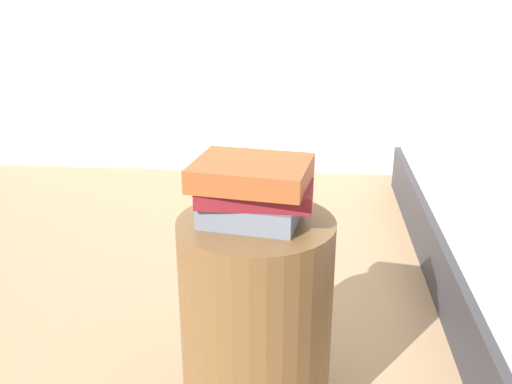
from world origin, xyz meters
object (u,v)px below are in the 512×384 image
(book_maroon, at_px, (254,193))
(side_table, at_px, (256,318))
(book_rust, at_px, (251,173))
(book_slate, at_px, (252,209))

(book_maroon, bearing_deg, side_table, 68.60)
(side_table, height_order, book_rust, book_rust)
(book_slate, bearing_deg, book_maroon, -52.08)
(book_slate, bearing_deg, book_rust, -76.26)
(book_slate, xyz_separation_m, book_maroon, (0.01, -0.01, 0.05))
(side_table, relative_size, book_slate, 2.41)
(side_table, distance_m, book_maroon, 0.34)
(book_slate, distance_m, book_maroon, 0.05)
(book_slate, height_order, book_maroon, book_maroon)
(book_maroon, bearing_deg, book_rust, 145.91)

